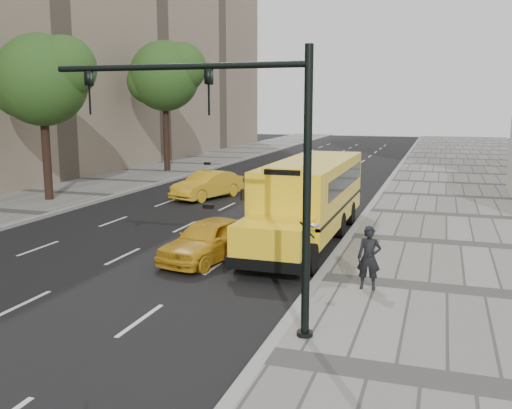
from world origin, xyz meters
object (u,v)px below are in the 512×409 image
(school_bus, at_px, (311,193))
(taxi_near, at_px, (209,239))
(tree_b, at_px, (43,79))
(taxi_far, at_px, (208,185))
(traffic_signal, at_px, (244,156))
(tree_c, at_px, (166,75))
(pedestrian, at_px, (369,258))

(school_bus, bearing_deg, taxi_near, -120.31)
(tree_b, relative_size, taxi_near, 2.08)
(taxi_far, distance_m, traffic_signal, 19.17)
(taxi_far, bearing_deg, school_bus, -25.98)
(school_bus, xyz_separation_m, traffic_signal, (0.69, -9.78, 2.33))
(tree_b, height_order, tree_c, tree_c)
(tree_b, height_order, taxi_near, tree_b)
(tree_c, height_order, school_bus, tree_c)
(tree_b, height_order, pedestrian, tree_b)
(taxi_near, xyz_separation_m, taxi_far, (-4.93, 11.54, 0.04))
(tree_c, distance_m, taxi_near, 25.73)
(pedestrian, xyz_separation_m, traffic_signal, (-2.33, -3.67, 3.06))
(taxi_far, xyz_separation_m, pedestrian, (10.45, -13.37, 0.29))
(taxi_far, bearing_deg, pedestrian, -33.62)
(tree_c, distance_m, traffic_signal, 31.42)
(tree_c, bearing_deg, traffic_signal, -60.08)
(tree_b, bearing_deg, taxi_near, -32.34)
(pedestrian, bearing_deg, taxi_near, 160.57)
(tree_c, bearing_deg, taxi_near, -60.13)
(taxi_far, relative_size, traffic_signal, 0.71)
(school_bus, bearing_deg, traffic_signal, -85.95)
(taxi_near, relative_size, traffic_signal, 0.65)
(tree_c, relative_size, traffic_signal, 1.52)
(school_bus, height_order, traffic_signal, traffic_signal)
(pedestrian, bearing_deg, tree_b, 150.53)
(taxi_near, bearing_deg, traffic_signal, -47.93)
(taxi_near, height_order, taxi_far, taxi_far)
(tree_b, relative_size, pedestrian, 4.92)
(school_bus, distance_m, pedestrian, 6.85)
(tree_b, bearing_deg, tree_c, 89.97)
(school_bus, bearing_deg, tree_b, 166.50)
(tree_b, distance_m, traffic_signal, 20.67)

